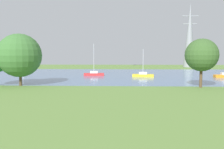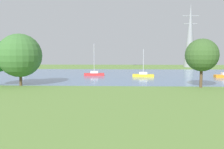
% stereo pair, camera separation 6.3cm
% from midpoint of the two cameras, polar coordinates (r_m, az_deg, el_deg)
% --- Properties ---
extents(ground_plane, '(160.00, 160.00, 0.00)m').
position_cam_midpoint_polar(ground_plane, '(29.62, -1.74, -5.08)').
color(ground_plane, olive).
extents(water_surface, '(140.00, 40.00, 0.02)m').
position_cam_midpoint_polar(water_surface, '(57.35, 0.18, -0.05)').
color(water_surface, '#56759D').
rests_on(water_surface, ground).
extents(sailboat_red, '(4.93, 2.01, 7.60)m').
position_cam_midpoint_polar(sailboat_red, '(55.03, -4.56, 0.19)').
color(sailboat_red, red).
rests_on(sailboat_red, water_surface).
extents(sailboat_white, '(5.03, 2.91, 7.44)m').
position_cam_midpoint_polar(sailboat_white, '(73.26, -21.31, 1.10)').
color(sailboat_white, white).
rests_on(sailboat_white, water_surface).
extents(sailboat_yellow, '(4.91, 1.90, 6.25)m').
position_cam_midpoint_polar(sailboat_yellow, '(52.42, 7.67, -0.11)').
color(sailboat_yellow, yellow).
rests_on(sailboat_yellow, water_surface).
extents(tree_west_far, '(7.13, 7.13, 8.56)m').
position_cam_midpoint_polar(tree_west_far, '(40.64, -22.05, 4.41)').
color(tree_west_far, brown).
rests_on(tree_west_far, ground).
extents(tree_mid_shore, '(5.06, 5.06, 7.61)m').
position_cam_midpoint_polar(tree_mid_shore, '(38.08, 21.37, 4.52)').
color(tree_mid_shore, brown).
rests_on(tree_mid_shore, ground).
extents(electricity_pylon, '(6.40, 4.40, 24.81)m').
position_cam_midpoint_polar(electricity_pylon, '(95.55, 18.73, 9.24)').
color(electricity_pylon, gray).
rests_on(electricity_pylon, ground).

